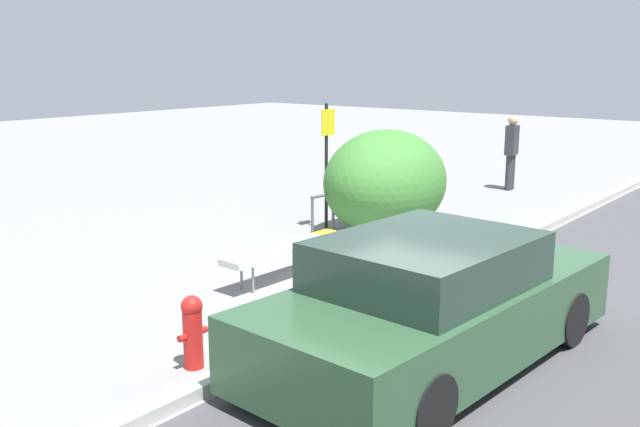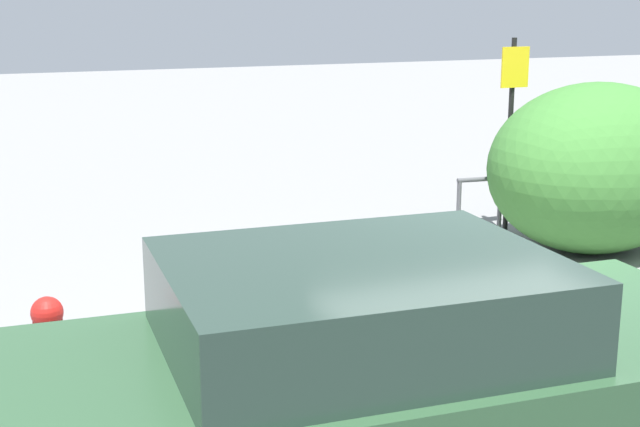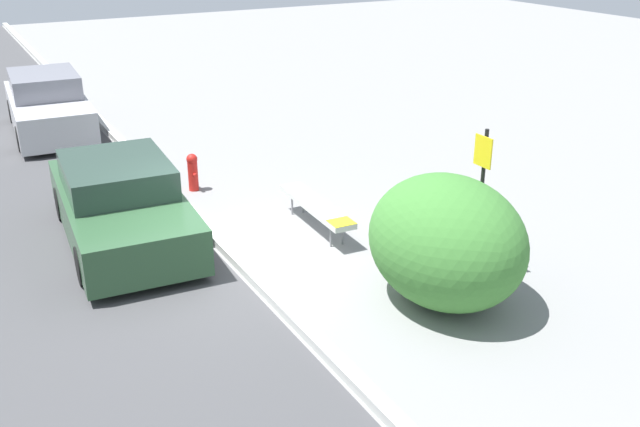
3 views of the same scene
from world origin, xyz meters
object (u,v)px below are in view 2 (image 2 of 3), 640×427
bench (353,252)px  sign_post (511,118)px  bike_rack (479,206)px  fire_hydrant (50,347)px  parked_car_near (382,380)px

bench → sign_post: sign_post is taller
bike_rack → fire_hydrant: size_ratio=1.08×
bench → sign_post: size_ratio=0.97×
bike_rack → bench: bearing=-155.2°
bench → parked_car_near: parked_car_near is taller
bench → parked_car_near: (-1.25, -3.08, 0.20)m
bench → fire_hydrant: bearing=-154.3°
bench → fire_hydrant: (-2.88, -1.25, -0.02)m
bench → fire_hydrant: 3.14m
bike_rack → parked_car_near: size_ratio=0.18×
sign_post → parked_car_near: 5.94m
sign_post → parked_car_near: sign_post is taller
bike_rack → parked_car_near: bearing=-128.9°
sign_post → fire_hydrant: size_ratio=3.01×
parked_car_near → bench: bearing=71.6°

